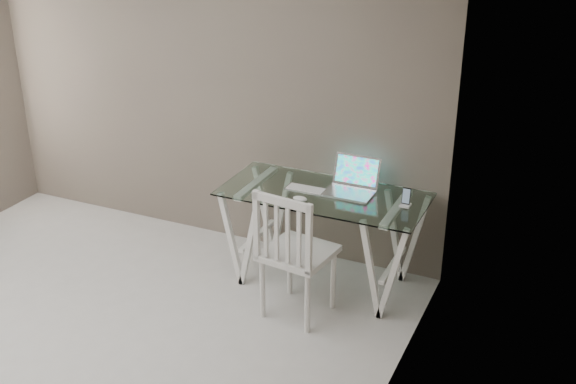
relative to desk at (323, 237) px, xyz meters
name	(u,v)px	position (x,y,z in m)	size (l,w,h in m)	color
desk	(323,237)	(0.00, 0.00, 0.00)	(1.50, 0.70, 0.75)	silver
chair	(292,250)	(-0.01, -0.54, 0.16)	(0.50, 0.50, 0.98)	silver
laptop	(352,184)	(0.17, 0.13, 0.42)	(0.35, 0.32, 0.24)	silver
keyboard	(306,189)	(-0.14, 0.00, 0.37)	(0.31, 0.13, 0.01)	silver
mouse	(300,199)	(-0.10, -0.19, 0.38)	(0.11, 0.06, 0.03)	silver
phone_dock	(406,201)	(0.60, 0.03, 0.40)	(0.07, 0.07, 0.13)	white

